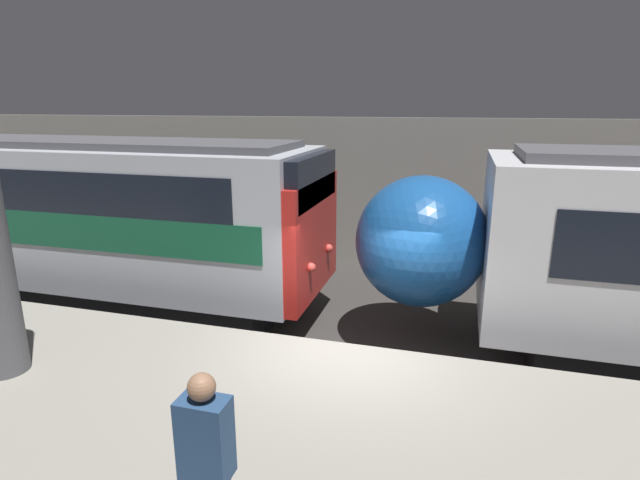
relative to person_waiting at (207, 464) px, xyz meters
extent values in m
plane|color=#33302D|center=(0.25, 3.80, -1.86)|extent=(120.00, 120.00, 0.00)
cube|color=#9E998E|center=(0.25, 10.60, 0.20)|extent=(50.00, 0.15, 4.12)
ellipsoid|color=#195199|center=(1.07, 6.25, 0.16)|extent=(2.42, 2.66, 2.41)
sphere|color=#F2EFCC|center=(0.12, 6.25, -0.27)|extent=(0.20, 0.20, 0.20)
cube|color=red|center=(-1.02, 6.25, 0.08)|extent=(0.25, 2.84, 2.29)
cube|color=black|center=(-1.02, 6.25, 1.23)|extent=(0.25, 2.55, 0.92)
sphere|color=#EA4C42|center=(-0.86, 5.59, -0.32)|extent=(0.18, 0.18, 0.18)
sphere|color=#EA4C42|center=(-0.86, 6.90, -0.32)|extent=(0.18, 0.18, 0.18)
cube|color=navy|center=(0.00, 0.00, 0.23)|extent=(0.38, 0.24, 0.64)
sphere|color=#9E7051|center=(0.00, 0.00, 0.65)|extent=(0.21, 0.21, 0.21)
camera|label=1|loc=(1.68, -2.82, 2.62)|focal=28.00mm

